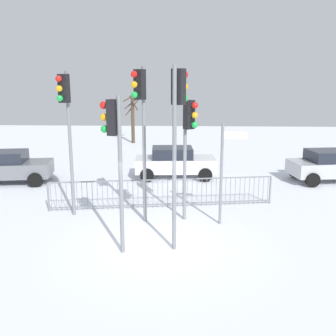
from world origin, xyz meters
name	(u,v)px	position (x,y,z in m)	size (l,w,h in m)	color
ground_plane	(158,243)	(0.00, 0.00, 0.00)	(60.00, 60.00, 0.00)	white
traffic_light_mid_right	(178,118)	(0.54, -0.26, 3.60)	(0.44, 0.49, 4.92)	slate
traffic_light_mid_left	(66,112)	(-3.12, 2.09, 3.55)	(0.37, 0.55, 4.85)	slate
traffic_light_rear_right	(114,140)	(-1.06, -0.59, 3.06)	(0.55, 0.37, 4.17)	slate
traffic_light_foreground_right	(188,132)	(0.85, 1.85, 2.97)	(0.47, 0.47, 4.05)	slate
traffic_light_foreground_left	(141,111)	(-0.63, 1.61, 3.63)	(0.44, 0.50, 4.97)	slate
direction_sign_post	(223,169)	(1.95, 1.58, 1.82)	(0.79, 0.16, 3.26)	slate
pedestrian_guard_railing	(163,193)	(-0.05, 3.16, 0.55)	(8.11, 1.33, 1.07)	slate
car_white_mid	(175,162)	(0.26, 7.69, 0.77)	(3.90, 2.14, 1.47)	silver
car_silver_far	(331,165)	(7.52, 7.24, 0.77)	(4.01, 2.41, 1.47)	#B2B5BA
car_grey_near	(7,167)	(-7.33, 6.31, 0.77)	(4.02, 2.43, 1.47)	slate
bare_tree_left	(133,116)	(-3.19, 18.38, 2.01)	(1.63, 1.33, 4.02)	#473828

